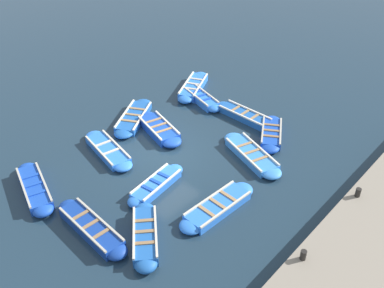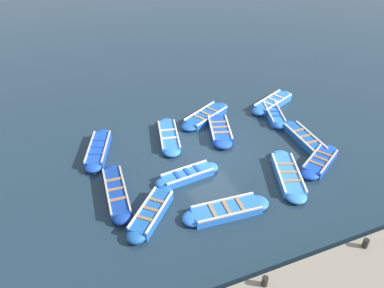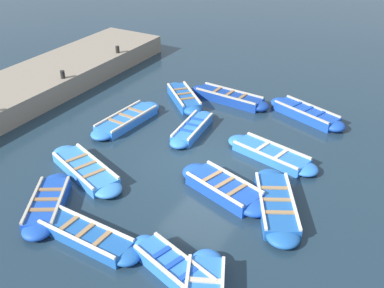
% 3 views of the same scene
% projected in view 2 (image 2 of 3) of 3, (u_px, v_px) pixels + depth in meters
% --- Properties ---
extents(ground_plane, '(120.00, 120.00, 0.00)m').
position_uv_depth(ground_plane, '(212.00, 151.00, 19.02)').
color(ground_plane, '#1C303F').
extents(boat_broadside, '(2.60, 3.78, 0.41)m').
position_uv_depth(boat_broadside, '(206.00, 116.00, 21.57)').
color(boat_broadside, '#1E59AD').
rests_on(boat_broadside, ground).
extents(boat_near_quay, '(3.01, 2.87, 0.47)m').
position_uv_depth(boat_near_quay, '(151.00, 213.00, 15.19)').
color(boat_near_quay, '#1E59AD').
rests_on(boat_near_quay, ground).
extents(boat_centre, '(3.14, 1.57, 0.44)m').
position_uv_depth(boat_centre, '(274.00, 114.00, 21.71)').
color(boat_centre, blue).
rests_on(boat_centre, ground).
extents(boat_tucked, '(2.29, 3.71, 0.46)m').
position_uv_depth(boat_tucked, '(273.00, 103.00, 22.82)').
color(boat_tucked, blue).
rests_on(boat_tucked, ground).
extents(boat_drifting, '(3.65, 0.93, 0.40)m').
position_uv_depth(boat_drifting, '(305.00, 139.00, 19.67)').
color(boat_drifting, '#1E59AD').
rests_on(boat_drifting, ground).
extents(boat_inner_gap, '(3.92, 1.08, 0.46)m').
position_uv_depth(boat_inner_gap, '(116.00, 193.00, 16.19)').
color(boat_inner_gap, navy).
rests_on(boat_inner_gap, ground).
extents(boat_mid_row, '(1.17, 3.82, 0.40)m').
position_uv_depth(boat_mid_row, '(226.00, 210.00, 15.35)').
color(boat_mid_row, blue).
rests_on(boat_mid_row, ground).
extents(boat_outer_left, '(2.37, 3.17, 0.41)m').
position_uv_depth(boat_outer_left, '(320.00, 161.00, 18.04)').
color(boat_outer_left, '#1947B7').
rests_on(boat_outer_left, ground).
extents(boat_bow_out, '(3.90, 2.19, 0.39)m').
position_uv_depth(boat_bow_out, '(288.00, 175.00, 17.23)').
color(boat_bow_out, '#3884E0').
rests_on(boat_bow_out, ground).
extents(boat_far_corner, '(1.02, 3.21, 0.40)m').
position_uv_depth(boat_far_corner, '(188.00, 175.00, 17.21)').
color(boat_far_corner, blue).
rests_on(boat_far_corner, ground).
extents(boat_stern_in, '(3.69, 2.02, 0.46)m').
position_uv_depth(boat_stern_in, '(98.00, 150.00, 18.80)').
color(boat_stern_in, '#1947B7').
rests_on(boat_stern_in, ground).
extents(boat_alongside, '(3.57, 1.92, 0.47)m').
position_uv_depth(boat_alongside, '(220.00, 130.00, 20.27)').
color(boat_alongside, '#1947B7').
rests_on(boat_alongside, ground).
extents(boat_outer_right, '(3.76, 1.66, 0.38)m').
position_uv_depth(boat_outer_right, '(169.00, 136.00, 19.86)').
color(boat_outer_right, blue).
rests_on(boat_outer_right, ground).
extents(bollard_mid_north, '(0.20, 0.20, 0.35)m').
position_uv_depth(bollard_mid_north, '(366.00, 243.00, 12.77)').
color(bollard_mid_north, black).
rests_on(bollard_mid_north, quay_wall).
extents(bollard_mid_south, '(0.20, 0.20, 0.35)m').
position_uv_depth(bollard_mid_south, '(265.00, 281.00, 11.55)').
color(bollard_mid_south, black).
rests_on(bollard_mid_south, quay_wall).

